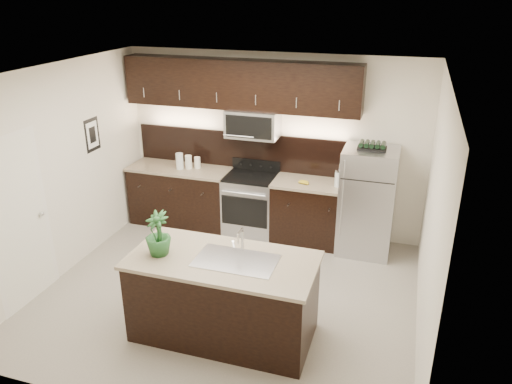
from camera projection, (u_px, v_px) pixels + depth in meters
The scene contains 12 objects.
ground at pixel (228, 293), 6.21m from camera, with size 4.50×4.50×0.00m, color gray.
room_walls at pixel (214, 165), 5.56m from camera, with size 4.52×4.02×2.71m.
counter_run at pixel (238, 203), 7.65m from camera, with size 3.51×0.65×0.94m.
upper_fixtures at pixel (242, 92), 7.13m from camera, with size 3.49×0.40×1.66m.
island at pixel (223, 297), 5.33m from camera, with size 1.96×0.96×0.94m.
sink_faucet at pixel (236, 259), 5.11m from camera, with size 0.84×0.50×0.28m.
refrigerator at pixel (367, 202), 6.95m from camera, with size 0.74×0.67×1.53m, color #B2B2B7.
wine_rack at pixel (372, 146), 6.64m from camera, with size 0.38×0.23×0.09m.
plant at pixel (158, 234), 5.15m from camera, with size 0.27×0.27×0.48m, color #1E4C20.
canisters at pixel (186, 162), 7.65m from camera, with size 0.35×0.21×0.25m.
french_press at pixel (339, 178), 6.96m from camera, with size 0.11×0.11×0.33m.
bananas at pixel (302, 181), 7.11m from camera, with size 0.16×0.12×0.05m, color gold.
Camera 1 is at (1.91, -4.91, 3.55)m, focal length 35.00 mm.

